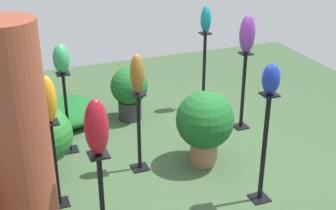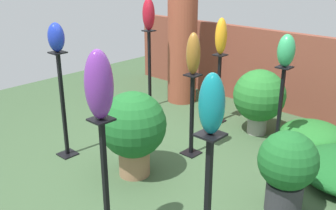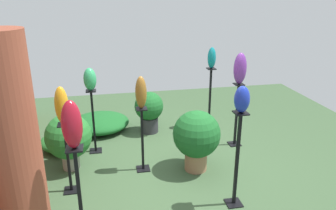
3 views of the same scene
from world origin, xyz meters
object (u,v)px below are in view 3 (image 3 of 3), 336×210
object	(u,v)px
art_vase_bronze	(141,92)
potted_plant_front_left	(149,109)
brick_pillar	(16,151)
pedestal_amber	(68,162)
art_vase_amber	(62,106)
pedestal_violet	(236,118)
art_vase_jade	(90,79)
art_vase_violet	(240,68)
potted_plant_mid_right	(69,137)
art_vase_ruby	(72,125)
pedestal_jade	(94,124)
potted_plant_near_pillar	(197,136)
art_vase_cobalt	(242,99)
pedestal_cobalt	(237,164)
pedestal_teal	(210,101)
pedestal_ruby	(81,207)
pedestal_bronze	(142,143)
art_vase_teal	(212,58)

from	to	relation	value
art_vase_bronze	potted_plant_front_left	world-z (taller)	art_vase_bronze
brick_pillar	pedestal_amber	distance (m)	1.25
brick_pillar	art_vase_amber	distance (m)	1.04
pedestal_violet	art_vase_jade	distance (m)	2.54
art_vase_bronze	art_vase_violet	distance (m)	1.78
art_vase_bronze	potted_plant_mid_right	world-z (taller)	art_vase_bronze
art_vase_violet	art_vase_ruby	xyz separation A→B (m)	(-2.04, 2.50, 0.08)
pedestal_jade	potted_plant_near_pillar	bearing A→B (deg)	-120.60
art_vase_cobalt	art_vase_jade	xyz separation A→B (m)	(1.81, 1.75, -0.16)
pedestal_cobalt	art_vase_amber	world-z (taller)	art_vase_amber
brick_pillar	art_vase_cobalt	xyz separation A→B (m)	(0.27, -2.41, 0.27)
pedestal_teal	potted_plant_near_pillar	distance (m)	1.67
pedestal_ruby	art_vase_jade	world-z (taller)	art_vase_jade
pedestal_jade	art_vase_ruby	distance (m)	2.46
pedestal_bronze	potted_plant_mid_right	size ratio (longest dim) A/B	1.13
art_vase_teal	potted_plant_mid_right	bearing A→B (deg)	113.33
brick_pillar	art_vase_amber	bearing A→B (deg)	-19.02
art_vase_violet	art_vase_amber	bearing A→B (deg)	108.02
art_vase_ruby	potted_plant_mid_right	xyz separation A→B (m)	(1.78, 0.27, -0.94)
pedestal_teal	potted_plant_mid_right	bearing A→B (deg)	113.33
pedestal_teal	pedestal_bronze	xyz separation A→B (m)	(-1.37, 1.49, -0.09)
pedestal_teal	art_vase_bronze	world-z (taller)	art_vase_bronze
art_vase_ruby	potted_plant_mid_right	distance (m)	2.03
pedestal_bronze	pedestal_cobalt	world-z (taller)	pedestal_cobalt
pedestal_cobalt	art_vase_amber	xyz separation A→B (m)	(0.71, 2.07, 0.66)
pedestal_cobalt	art_vase_ruby	bearing A→B (deg)	103.71
pedestal_cobalt	art_vase_amber	bearing A→B (deg)	71.14
pedestal_amber	potted_plant_front_left	distance (m)	2.18
brick_pillar	art_vase_ruby	size ratio (longest dim) A/B	4.89
pedestal_bronze	pedestal_jade	xyz separation A→B (m)	(0.74, 0.72, 0.04)
art_vase_teal	potted_plant_front_left	xyz separation A→B (m)	(-0.01, 1.20, -0.93)
pedestal_ruby	art_vase_amber	size ratio (longest dim) A/B	2.46
art_vase_amber	art_vase_ruby	bearing A→B (deg)	-168.99
pedestal_jade	potted_plant_front_left	xyz separation A→B (m)	(0.62, -1.01, -0.04)
pedestal_bronze	pedestal_ruby	distance (m)	1.73
pedestal_jade	art_vase_jade	bearing A→B (deg)	180.00
pedestal_jade	art_vase_ruby	xyz separation A→B (m)	(-2.26, 0.09, 0.96)
pedestal_jade	art_vase_bronze	xyz separation A→B (m)	(-0.74, -0.72, 0.74)
pedestal_teal	pedestal_amber	xyz separation A→B (m)	(-1.73, 2.53, -0.10)
pedestal_teal	pedestal_bronze	world-z (taller)	pedestal_teal
pedestal_amber	pedestal_ruby	world-z (taller)	pedestal_ruby
pedestal_teal	art_vase_violet	size ratio (longest dim) A/B	2.29
pedestal_amber	pedestal_ruby	xyz separation A→B (m)	(-1.16, -0.23, 0.11)
pedestal_ruby	art_vase_cobalt	size ratio (longest dim) A/B	3.81
art_vase_teal	art_vase_jade	world-z (taller)	art_vase_teal
art_vase_teal	potted_plant_mid_right	xyz separation A→B (m)	(-1.11, 2.57, -0.87)
brick_pillar	potted_plant_near_pillar	distance (m)	2.54
pedestal_jade	art_vase_teal	world-z (taller)	art_vase_teal
art_vase_jade	pedestal_cobalt	bearing A→B (deg)	-136.02
pedestal_jade	pedestal_violet	xyz separation A→B (m)	(-0.22, -2.41, 0.02)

